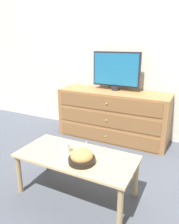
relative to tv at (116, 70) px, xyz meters
name	(u,v)px	position (x,y,z in m)	size (l,w,h in m)	color
ground_plane	(122,132)	(0.07, 0.16, -0.94)	(12.00, 12.00, 0.00)	#474C56
wall_back	(127,42)	(0.07, 0.19, 0.36)	(12.00, 0.05, 2.60)	silver
dresser	(113,115)	(0.01, -0.09, -0.61)	(1.49, 0.47, 0.67)	#9E6B3D
tv	(116,70)	(0.00, 0.00, 0.00)	(0.65, 0.11, 0.51)	#232328
coffee_table	(76,161)	(0.16, -1.36, -0.61)	(1.01, 0.48, 0.38)	tan
takeout_bowl	(82,157)	(0.26, -1.44, -0.51)	(0.22, 0.22, 0.17)	black
drink_cup	(66,148)	(0.05, -1.35, -0.52)	(0.07, 0.07, 0.09)	beige
napkin	(69,160)	(0.15, -1.46, -0.56)	(0.14, 0.14, 0.00)	white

